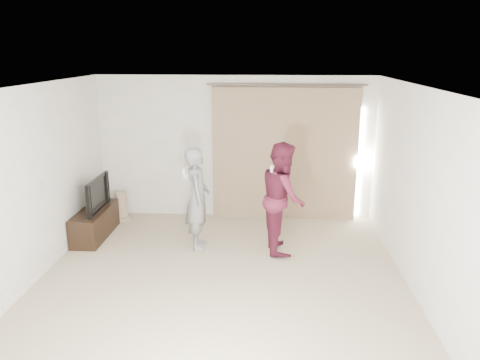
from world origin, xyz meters
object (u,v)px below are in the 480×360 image
person_man (198,198)px  tv_console (95,223)px  tv (92,194)px  person_woman (283,197)px

person_man → tv_console: bearing=170.2°
tv → person_woman: bearing=-96.5°
tv_console → person_man: person_man is taller
tv → tv_console: bearing=-0.0°
tv_console → tv: 0.51m
person_man → person_woman: person_woman is taller
tv → person_man: person_man is taller
tv_console → tv: (0.00, 0.00, 0.51)m
tv → person_man: 1.82m
person_man → tv: bearing=170.2°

